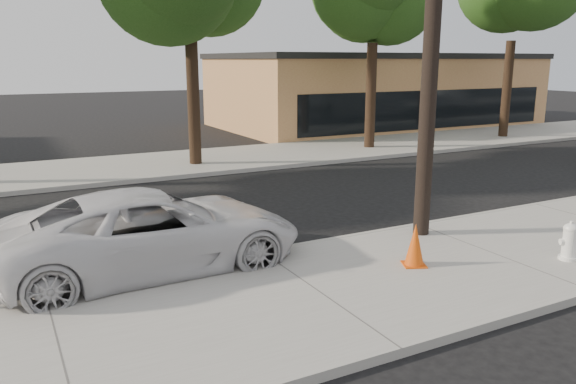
% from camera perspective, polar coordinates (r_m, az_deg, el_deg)
% --- Properties ---
extents(ground, '(120.00, 120.00, 0.00)m').
position_cam_1_polar(ground, '(13.15, -6.69, -3.87)').
color(ground, black).
rests_on(ground, ground).
extents(near_sidewalk, '(90.00, 4.40, 0.15)m').
position_cam_1_polar(near_sidewalk, '(9.48, 2.91, -10.28)').
color(near_sidewalk, gray).
rests_on(near_sidewalk, ground).
extents(far_sidewalk, '(90.00, 5.00, 0.15)m').
position_cam_1_polar(far_sidewalk, '(21.08, -15.11, 2.49)').
color(far_sidewalk, gray).
rests_on(far_sidewalk, ground).
extents(curb_near, '(90.00, 0.12, 0.16)m').
position_cam_1_polar(curb_near, '(11.29, -2.82, -6.33)').
color(curb_near, '#9E9B93').
rests_on(curb_near, ground).
extents(building_main, '(18.00, 10.00, 4.00)m').
position_cam_1_polar(building_main, '(34.53, 8.75, 10.06)').
color(building_main, '#B2704A').
rests_on(building_main, ground).
extents(utility_pole, '(1.40, 0.34, 9.00)m').
position_cam_1_polar(utility_pole, '(12.15, 14.51, 16.84)').
color(utility_pole, black).
rests_on(utility_pole, near_sidewalk).
extents(police_cruiser, '(5.60, 2.66, 1.54)m').
position_cam_1_polar(police_cruiser, '(10.70, -13.54, -3.88)').
color(police_cruiser, silver).
rests_on(police_cruiser, ground).
extents(fire_hydrant, '(0.38, 0.35, 0.71)m').
position_cam_1_polar(fire_hydrant, '(11.93, 26.68, -4.58)').
color(fire_hydrant, white).
rests_on(fire_hydrant, near_sidewalk).
extents(traffic_cone, '(0.54, 0.54, 0.80)m').
position_cam_1_polar(traffic_cone, '(10.62, 12.77, -5.30)').
color(traffic_cone, '#DA4D0B').
rests_on(traffic_cone, near_sidewalk).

